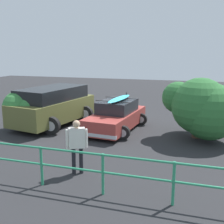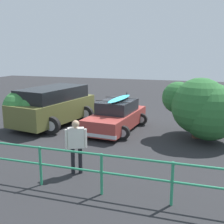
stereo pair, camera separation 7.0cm
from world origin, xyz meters
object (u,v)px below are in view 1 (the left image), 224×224
Objects in this scene: person_bystander at (77,142)px; bush_near_left at (200,108)px; sedan_car at (116,116)px; bush_near_right at (27,108)px; suv_car at (53,106)px.

bush_near_left is (-3.36, -4.47, 0.31)m from person_bystander.
bush_near_right is (3.86, 1.14, 0.37)m from sedan_car.
sedan_car is at bearing -87.20° from person_bystander.
suv_car reaches higher than bush_near_right.
sedan_car is 3.15m from suv_car.
bush_near_left is at bearing -126.92° from person_bystander.
bush_near_left is 7.50m from bush_near_right.
suv_car is 2.97× the size of person_bystander.
suv_car reaches higher than person_bystander.
sedan_car is 1.37× the size of bush_near_left.
bush_near_right is (4.10, -3.68, 0.02)m from person_bystander.
suv_car is 1.58× the size of bush_near_left.
person_bystander is at bearing 125.28° from suv_car.
person_bystander is at bearing 92.80° from sedan_car.
sedan_car is at bearing -5.63° from bush_near_left.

